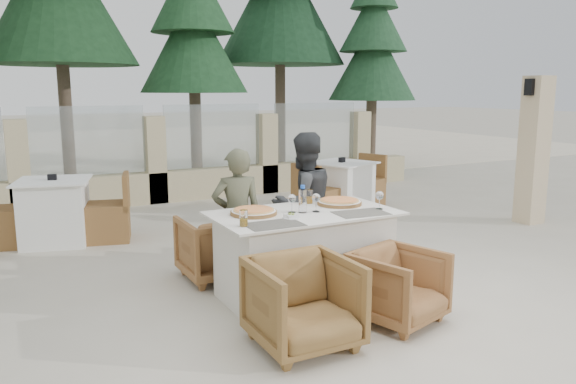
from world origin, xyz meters
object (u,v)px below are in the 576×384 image
dining_table (304,255)px  diner_right (303,204)px  diner_left (237,218)px  armchair_far_right (290,236)px  bg_table_a (55,212)px  armchair_near_right (398,287)px  beer_glass_right (309,197)px  beer_glass_left (244,218)px  olive_dish (291,216)px  pizza_left (254,211)px  wine_glass_centre (292,202)px  wine_glass_corner (379,199)px  water_bottle (303,199)px  armchair_far_left (217,247)px  bg_table_b (341,188)px  armchair_near_left (303,303)px  pizza_right (339,202)px  wine_glass_near (316,202)px

dining_table → diner_right: diner_right is taller
diner_left → armchair_far_right: bearing=-144.8°
dining_table → bg_table_a: size_ratio=0.98×
armchair_near_right → beer_glass_right: bearing=81.5°
beer_glass_left → bg_table_a: 3.36m
dining_table → olive_dish: bearing=-143.5°
pizza_left → bg_table_a: 3.12m
wine_glass_centre → wine_glass_corner: bearing=-17.4°
dining_table → water_bottle: water_bottle is taller
bg_table_a → armchair_far_left: bearing=-44.2°
olive_dish → diner_left: size_ratio=0.08×
pizza_left → diner_left: diner_left is taller
bg_table_a → bg_table_b: size_ratio=1.00×
pizza_left → beer_glass_left: 0.43m
armchair_near_left → diner_right: diner_right is taller
beer_glass_right → pizza_right: bearing=-37.9°
armchair_near_right → water_bottle: bearing=99.7°
wine_glass_corner → bg_table_b: (1.50, 2.90, -0.48)m
pizza_right → armchair_far_right: size_ratio=0.61×
olive_dish → armchair_near_left: size_ratio=0.15×
pizza_left → water_bottle: bearing=-17.5°
beer_glass_left → armchair_far_left: beer_glass_left is taller
beer_glass_left → armchair_far_right: size_ratio=0.19×
pizza_right → beer_glass_left: beer_glass_left is taller
beer_glass_left → diner_left: bearing=71.0°
water_bottle → beer_glass_right: bearing=51.9°
olive_dish → armchair_far_right: size_ratio=0.16×
wine_glass_centre → bg_table_b: (2.26, 2.66, -0.48)m
diner_left → bg_table_a: (-1.37, 2.35, -0.26)m
pizza_right → diner_left: 0.96m
armchair_far_left → diner_right: 0.95m
olive_dish → armchair_near_right: (0.60, -0.67, -0.50)m
water_bottle → bg_table_b: bearing=51.2°
beer_glass_left → wine_glass_corner: bearing=0.7°
wine_glass_corner → olive_dish: (-0.86, 0.05, -0.07)m
beer_glass_left → armchair_near_left: (0.18, -0.64, -0.51)m
pizza_left → beer_glass_right: (0.65, 0.18, 0.04)m
pizza_left → dining_table: bearing=-16.5°
armchair_near_right → pizza_right: bearing=69.7°
water_bottle → wine_glass_near: water_bottle is taller
armchair_near_left → wine_glass_centre: bearing=67.2°
water_bottle → beer_glass_left: bearing=-161.4°
wine_glass_centre → diner_right: 0.71m
diner_left → bg_table_a: 2.73m
dining_table → armchair_near_left: 0.99m
dining_table → pizza_right: bearing=16.6°
wine_glass_corner → diner_left: diner_left is taller
beer_glass_right → wine_glass_corner: bearing=-50.5°
armchair_far_left → diner_left: size_ratio=0.52×
dining_table → pizza_left: size_ratio=4.01×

